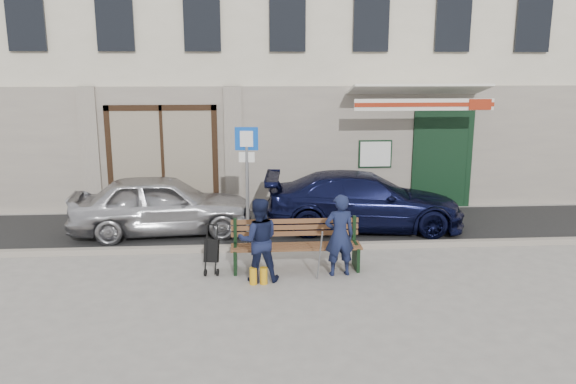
{
  "coord_description": "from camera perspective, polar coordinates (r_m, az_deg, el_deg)",
  "views": [
    {
      "loc": [
        -1.01,
        -9.48,
        3.7
      ],
      "look_at": [
        -0.23,
        1.6,
        1.2
      ],
      "focal_mm": 35.0,
      "sensor_mm": 36.0,
      "label": 1
    }
  ],
  "objects": [
    {
      "name": "man",
      "position": [
        10.09,
        5.25,
        -4.39
      ],
      "size": [
        0.58,
        0.42,
        1.49
      ],
      "primitive_type": "imported",
      "rotation": [
        0.0,
        0.0,
        3.25
      ],
      "color": "#161D3D",
      "rests_on": "ground"
    },
    {
      "name": "car_navy",
      "position": [
        13.07,
        7.71,
        -0.9
      ],
      "size": [
        4.68,
        2.24,
        1.32
      ],
      "primitive_type": "imported",
      "rotation": [
        0.0,
        0.0,
        1.48
      ],
      "color": "black",
      "rests_on": "ground"
    },
    {
      "name": "woman",
      "position": [
        9.8,
        -3.01,
        -4.89
      ],
      "size": [
        0.74,
        0.59,
        1.49
      ],
      "primitive_type": "imported",
      "rotation": [
        0.0,
        0.0,
        3.18
      ],
      "color": "#141A38",
      "rests_on": "ground"
    },
    {
      "name": "building",
      "position": [
        18.01,
        -0.84,
        16.73
      ],
      "size": [
        20.0,
        8.27,
        10.0
      ],
      "color": "beige",
      "rests_on": "ground"
    },
    {
      "name": "curb",
      "position": [
        11.61,
        1.15,
        -5.59
      ],
      "size": [
        60.0,
        0.18,
        0.12
      ],
      "primitive_type": "cube",
      "color": "#9E9384",
      "rests_on": "ground"
    },
    {
      "name": "parking_sign",
      "position": [
        11.37,
        -4.19,
        2.36
      ],
      "size": [
        0.47,
        0.1,
        2.51
      ],
      "rotation": [
        0.0,
        0.0,
        -0.11
      ],
      "color": "gray",
      "rests_on": "ground"
    },
    {
      "name": "bench",
      "position": [
        10.38,
        0.58,
        -5.5
      ],
      "size": [
        2.4,
        1.17,
        0.98
      ],
      "color": "brown",
      "rests_on": "ground"
    },
    {
      "name": "car_silver",
      "position": [
        12.85,
        -12.65,
        -1.23
      ],
      "size": [
        4.11,
        1.94,
        1.36
      ],
      "primitive_type": "imported",
      "rotation": [
        0.0,
        0.0,
        1.66
      ],
      "color": "#B9B9BE",
      "rests_on": "ground"
    },
    {
      "name": "stroller",
      "position": [
        10.35,
        -7.78,
        -6.06
      ],
      "size": [
        0.3,
        0.39,
        0.89
      ],
      "rotation": [
        0.0,
        0.0,
        -0.2
      ],
      "color": "black",
      "rests_on": "ground"
    },
    {
      "name": "asphalt_lane",
      "position": [
        13.15,
        0.52,
        -3.64
      ],
      "size": [
        60.0,
        3.2,
        0.01
      ],
      "primitive_type": "cube",
      "color": "#282828",
      "rests_on": "ground"
    },
    {
      "name": "ground",
      "position": [
        10.22,
        1.92,
        -8.53
      ],
      "size": [
        80.0,
        80.0,
        0.0
      ],
      "primitive_type": "plane",
      "color": "#9E9991",
      "rests_on": "ground"
    }
  ]
}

